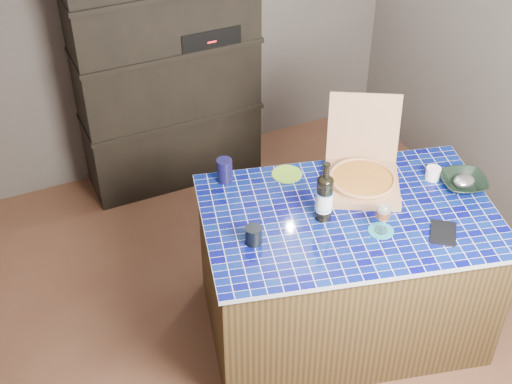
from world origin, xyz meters
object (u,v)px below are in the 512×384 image
kitchen_island (344,271)px  mead_bottle (324,197)px  wine_glass (383,213)px  dvd_case (443,233)px  pizza_box (362,176)px  bowl (464,183)px

kitchen_island → mead_bottle: size_ratio=4.96×
kitchen_island → wine_glass: wine_glass is taller
dvd_case → kitchen_island: bearing=174.0°
pizza_box → wine_glass: bearing=-77.8°
kitchen_island → mead_bottle: bearing=-178.4°
kitchen_island → mead_bottle: 0.56m
pizza_box → dvd_case: size_ratio=3.44×
mead_bottle → wine_glass: mead_bottle is taller
wine_glass → dvd_case: 0.33m
mead_bottle → dvd_case: bearing=-36.3°
bowl → wine_glass: bearing=-168.1°
wine_glass → bowl: wine_glass is taller
kitchen_island → pizza_box: size_ratio=2.82×
bowl → mead_bottle: bearing=173.8°
mead_bottle → wine_glass: bearing=-45.0°
wine_glass → bowl: size_ratio=0.69×
kitchen_island → bowl: bearing=8.5°
wine_glass → dvd_case: (0.27, -0.14, -0.11)m
pizza_box → wine_glass: pizza_box is taller
kitchen_island → wine_glass: (0.07, -0.18, 0.53)m
wine_glass → mead_bottle: bearing=135.0°
pizza_box → dvd_case: bearing=-43.7°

